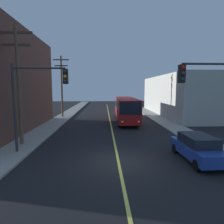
# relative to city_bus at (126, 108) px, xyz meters

# --- Properties ---
(ground_plane) EXTENTS (120.00, 120.00, 0.00)m
(ground_plane) POSITION_rel_city_bus_xyz_m (-2.20, -15.26, -1.82)
(ground_plane) COLOR black
(sidewalk_left) EXTENTS (2.50, 90.00, 0.15)m
(sidewalk_left) POSITION_rel_city_bus_xyz_m (-9.45, -5.26, -1.74)
(sidewalk_left) COLOR gray
(sidewalk_left) RESTS_ON ground
(sidewalk_right) EXTENTS (2.50, 90.00, 0.15)m
(sidewalk_right) POSITION_rel_city_bus_xyz_m (5.05, -5.26, -1.74)
(sidewalk_right) COLOR gray
(sidewalk_right) RESTS_ON ground
(lane_stripe_center) EXTENTS (0.16, 60.00, 0.01)m
(lane_stripe_center) POSITION_rel_city_bus_xyz_m (-2.20, -0.26, -1.81)
(lane_stripe_center) COLOR #D8CC4C
(lane_stripe_center) RESTS_ON ground
(building_right_warehouse) EXTENTS (12.00, 21.93, 6.69)m
(building_right_warehouse) POSITION_rel_city_bus_xyz_m (12.29, 6.51, 1.53)
(building_right_warehouse) COLOR #B2B2A8
(building_right_warehouse) RESTS_ON ground
(city_bus) EXTENTS (2.88, 12.21, 3.20)m
(city_bus) POSITION_rel_city_bus_xyz_m (0.00, 0.00, 0.00)
(city_bus) COLOR maroon
(city_bus) RESTS_ON ground
(parked_car_blue) EXTENTS (1.92, 4.45, 1.62)m
(parked_car_blue) POSITION_rel_city_bus_xyz_m (2.75, -15.30, -0.98)
(parked_car_blue) COLOR navy
(parked_car_blue) RESTS_ON ground
(utility_pole_near) EXTENTS (2.40, 0.28, 9.10)m
(utility_pole_near) POSITION_rel_city_bus_xyz_m (-9.59, -11.51, 3.36)
(utility_pole_near) COLOR brown
(utility_pole_near) RESTS_ON sidewalk_left
(utility_pole_mid) EXTENTS (2.40, 0.28, 9.35)m
(utility_pole_mid) POSITION_rel_city_bus_xyz_m (-9.58, 3.71, 3.49)
(utility_pole_mid) COLOR brown
(utility_pole_mid) RESTS_ON sidewalk_left
(traffic_signal_left_corner) EXTENTS (3.75, 0.48, 6.00)m
(traffic_signal_left_corner) POSITION_rel_city_bus_xyz_m (-7.61, -13.43, 2.49)
(traffic_signal_left_corner) COLOR #2D2D33
(traffic_signal_left_corner) RESTS_ON sidewalk_left
(traffic_signal_right_corner) EXTENTS (3.75, 0.48, 6.00)m
(traffic_signal_right_corner) POSITION_rel_city_bus_xyz_m (3.21, -16.04, 2.49)
(traffic_signal_right_corner) COLOR #2D2D33
(traffic_signal_right_corner) RESTS_ON sidewalk_right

